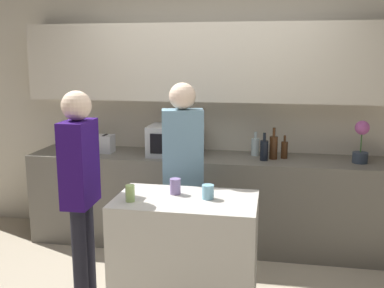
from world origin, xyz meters
name	(u,v)px	position (x,y,z in m)	size (l,w,h in m)	color
back_wall	(213,91)	(0.00, 1.66, 1.54)	(6.40, 0.40, 2.70)	beige
back_counter	(209,201)	(0.00, 1.39, 0.46)	(3.60, 0.62, 0.92)	#6B665B
kitchen_island	(186,256)	(0.01, 0.14, 0.44)	(1.03, 0.61, 0.89)	beige
microwave	(175,141)	(-0.33, 1.37, 1.07)	(0.52, 0.39, 0.30)	#B7BABC
toaster	(101,144)	(-1.12, 1.37, 1.01)	(0.26, 0.16, 0.18)	silver
potted_plant	(361,142)	(1.42, 1.37, 1.11)	(0.14, 0.14, 0.40)	#333D4C
bottle_0	(255,146)	(0.45, 1.51, 1.01)	(0.08, 0.08, 0.24)	silver
bottle_1	(264,150)	(0.54, 1.31, 1.02)	(0.08, 0.08, 0.27)	black
bottle_2	(273,147)	(0.62, 1.38, 1.03)	(0.08, 0.08, 0.31)	#472814
bottle_3	(284,150)	(0.73, 1.43, 1.00)	(0.07, 0.07, 0.23)	#472814
cup_0	(208,192)	(0.17, 0.16, 0.94)	(0.09, 0.09, 0.10)	#82C3DF
cup_1	(175,186)	(-0.08, 0.23, 0.95)	(0.08, 0.08, 0.12)	#8D73B1
cup_2	(130,193)	(-0.36, 0.01, 0.95)	(0.07, 0.07, 0.12)	#B2D776
person_left	(183,164)	(-0.13, 0.70, 1.00)	(0.38, 0.26, 1.68)	black
person_center	(80,181)	(-0.78, 0.11, 0.98)	(0.22, 0.35, 1.65)	black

